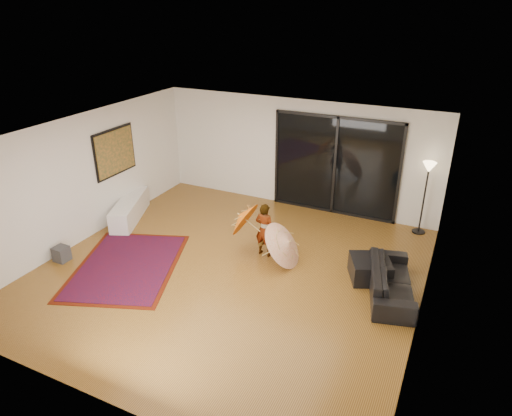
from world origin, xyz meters
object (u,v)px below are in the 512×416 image
Objects in this scene: media_console at (130,209)px; child at (265,230)px; ottoman at (370,269)px; sofa at (391,281)px.

child is at bearing -24.89° from media_console.
sofa is at bearing -36.33° from ottoman.
ottoman is at bearing -23.69° from media_console.
sofa is at bearing 177.71° from child.
sofa is at bearing -26.64° from media_console.
media_console is 1.58× the size of child.
media_console is 3.61m from child.
child is at bearing -179.07° from ottoman.
sofa is 2.64m from child.
media_console reaches higher than ottoman.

